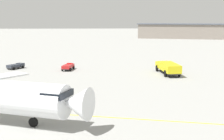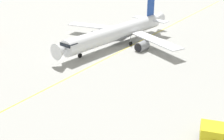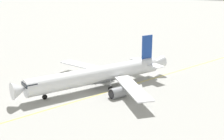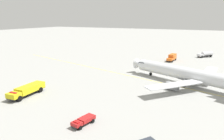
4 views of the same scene
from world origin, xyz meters
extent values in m
plane|color=#9E9E99|center=(0.00, 0.00, 0.00)|extent=(600.00, 600.00, 0.00)
cylinder|color=white|center=(4.98, -1.10, 3.21)|extent=(33.26, 16.40, 3.85)
cone|color=white|center=(-12.04, 5.76, 3.21)|extent=(4.15, 4.52, 3.66)
cone|color=white|center=(22.28, -8.08, 3.51)|extent=(4.93, 4.53, 3.28)
cube|color=black|center=(-10.00, 4.93, 4.07)|extent=(3.45, 3.93, 0.70)
ellipsoid|color=slate|center=(6.57, -1.75, 2.15)|extent=(12.75, 7.83, 2.12)
cube|color=#193D93|center=(18.98, -6.75, 8.14)|extent=(3.06, 1.42, 6.01)
cube|color=white|center=(17.80, -9.67, 3.98)|extent=(4.19, 5.39, 0.20)
cube|color=white|center=(20.16, -3.82, 3.98)|extent=(4.19, 5.39, 0.20)
cube|color=white|center=(3.83, -11.61, 2.53)|extent=(13.33, 14.86, 0.28)
cube|color=white|center=(11.44, 7.26, 2.53)|extent=(4.56, 16.69, 0.28)
cylinder|color=gray|center=(2.74, -8.50, 1.06)|extent=(3.94, 3.49, 2.45)
cylinder|color=black|center=(1.18, -7.87, 1.06)|extent=(0.92, 1.99, 2.08)
cylinder|color=gray|center=(8.50, 5.78, 1.06)|extent=(3.94, 3.49, 2.45)
cylinder|color=black|center=(6.94, 6.41, 1.06)|extent=(0.92, 1.99, 2.08)
cylinder|color=#9EA0A5|center=(-7.11, 3.77, 1.54)|extent=(0.20, 0.20, 1.98)
cylinder|color=black|center=(-7.11, 3.77, 0.55)|extent=(1.13, 0.69, 1.10)
cylinder|color=#9EA0A5|center=(5.33, -4.83, 1.54)|extent=(0.20, 0.20, 1.98)
cylinder|color=black|center=(5.33, -4.83, 0.55)|extent=(1.13, 0.69, 1.10)
cylinder|color=#9EA0A5|center=(7.82, 1.34, 1.54)|extent=(0.20, 0.20, 1.98)
cylinder|color=black|center=(7.82, 1.34, 0.55)|extent=(1.13, 0.69, 1.10)
cylinder|color=black|center=(-28.67, -26.54, 0.70)|extent=(0.35, 1.41, 1.40)
cube|color=yellow|center=(1.63, -4.08, 0.00)|extent=(156.80, 42.55, 0.01)
camera|label=1|loc=(-13.97, 40.44, 12.38)|focal=53.57mm
camera|label=2|loc=(-65.51, -24.59, 24.53)|focal=47.72mm
camera|label=3|loc=(-50.74, -43.91, 25.41)|focal=50.35mm
camera|label=4|loc=(13.60, -67.65, 19.86)|focal=34.76mm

